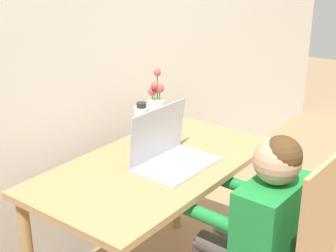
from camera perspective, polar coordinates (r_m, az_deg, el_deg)
The scene contains 6 objects.
wall_back at distance 2.34m, azimuth -12.10°, elevation 10.85°, with size 6.40×0.05×2.50m.
dining_table at distance 2.19m, azimuth -1.38°, elevation -6.76°, with size 1.19×0.65×0.72m.
person_seated at distance 1.93m, azimuth 11.19°, elevation -10.76°, with size 0.37×0.43×1.00m.
laptop at distance 2.11m, azimuth 0.11°, elevation -3.10°, with size 0.38×0.26×0.26m.
flower_vase at distance 2.43m, azimuth -1.44°, elevation 1.81°, with size 0.09×0.09×0.35m.
water_bottle at distance 2.23m, azimuth -3.21°, elevation -0.25°, with size 0.08×0.08×0.24m.
Camera 1 is at (-1.52, 0.48, 1.62)m, focal length 50.00 mm.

